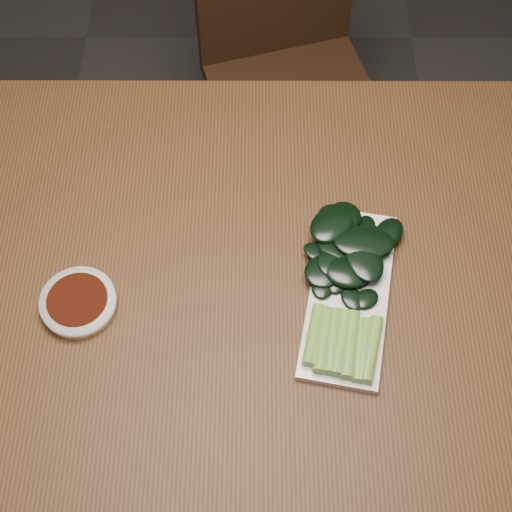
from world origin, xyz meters
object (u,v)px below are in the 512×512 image
at_px(serving_plate, 349,294).
at_px(table, 238,291).
at_px(sauce_bowl, 79,303).
at_px(chair_far, 287,65).
at_px(gai_lan, 346,278).

bearing_deg(serving_plate, table, 164.78).
bearing_deg(sauce_bowl, chair_far, 66.35).
height_order(chair_far, serving_plate, chair_far).
xyz_separation_m(serving_plate, gai_lan, (-0.01, 0.02, 0.02)).
distance_m(table, sauce_bowl, 0.26).
bearing_deg(chair_far, gai_lan, -101.55).
relative_size(table, gai_lan, 4.46).
xyz_separation_m(table, chair_far, (0.10, 0.71, -0.19)).
xyz_separation_m(chair_far, sauce_bowl, (-0.34, -0.77, 0.28)).
relative_size(chair_far, gai_lan, 2.83).
bearing_deg(sauce_bowl, serving_plate, 2.60).
bearing_deg(serving_plate, gai_lan, 106.07).
distance_m(sauce_bowl, gai_lan, 0.40).
distance_m(chair_far, sauce_bowl, 0.89).
bearing_deg(gai_lan, chair_far, 94.87).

